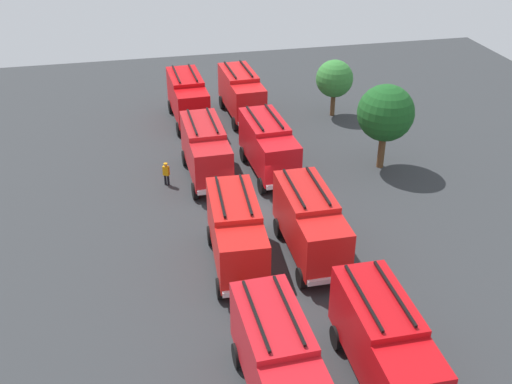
{
  "coord_description": "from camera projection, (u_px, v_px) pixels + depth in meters",
  "views": [
    {
      "loc": [
        31.96,
        -7.1,
        20.14
      ],
      "look_at": [
        0.0,
        0.0,
        1.4
      ],
      "focal_mm": 42.74,
      "sensor_mm": 36.0,
      "label": 1
    }
  ],
  "objects": [
    {
      "name": "fire_truck_6",
      "position": [
        310.0,
        222.0,
        33.3
      ],
      "size": [
        7.21,
        2.77,
        3.88
      ],
      "rotation": [
        0.0,
        0.0,
        -0.0
      ],
      "color": "red",
      "rests_on": "ground"
    },
    {
      "name": "fire_truck_7",
      "position": [
        384.0,
        342.0,
        25.32
      ],
      "size": [
        7.22,
        2.8,
        3.88
      ],
      "rotation": [
        0.0,
        0.0,
        -0.01
      ],
      "color": "red",
      "rests_on": "ground"
    },
    {
      "name": "ground_plane",
      "position": [
        256.0,
        211.0,
        38.42
      ],
      "size": [
        66.81,
        66.81,
        0.0
      ],
      "primitive_type": "plane",
      "color": "#2D3033"
    },
    {
      "name": "fire_truck_1",
      "position": [
        206.0,
        150.0,
        41.24
      ],
      "size": [
        7.24,
        2.85,
        3.88
      ],
      "rotation": [
        0.0,
        0.0,
        0.02
      ],
      "color": "red",
      "rests_on": "ground"
    },
    {
      "name": "fire_truck_0",
      "position": [
        188.0,
        97.0,
        49.83
      ],
      "size": [
        7.29,
        2.97,
        3.88
      ],
      "rotation": [
        0.0,
        0.0,
        0.04
      ],
      "color": "red",
      "rests_on": "ground"
    },
    {
      "name": "traffic_cone_0",
      "position": [
        289.0,
        131.0,
        48.42
      ],
      "size": [
        0.44,
        0.44,
        0.63
      ],
      "primitive_type": "cone",
      "color": "#F2600C",
      "rests_on": "ground"
    },
    {
      "name": "fire_truck_3",
      "position": [
        279.0,
        360.0,
        24.4
      ],
      "size": [
        7.27,
        2.93,
        3.88
      ],
      "rotation": [
        0.0,
        0.0,
        0.03
      ],
      "color": "red",
      "rests_on": "ground"
    },
    {
      "name": "firefighter_0",
      "position": [
        247.0,
        303.0,
        29.41
      ],
      "size": [
        0.27,
        0.44,
        1.6
      ],
      "rotation": [
        0.0,
        0.0,
        6.21
      ],
      "color": "black",
      "rests_on": "ground"
    },
    {
      "name": "firefighter_1",
      "position": [
        166.0,
        173.0,
        40.95
      ],
      "size": [
        0.4,
        0.48,
        1.63
      ],
      "rotation": [
        0.0,
        0.0,
        2.68
      ],
      "color": "black",
      "rests_on": "ground"
    },
    {
      "name": "tree_1",
      "position": [
        386.0,
        113.0,
        41.71
      ],
      "size": [
        3.94,
        3.94,
        6.11
      ],
      "color": "brown",
      "rests_on": "ground"
    },
    {
      "name": "fire_truck_2",
      "position": [
        236.0,
        232.0,
        32.51
      ],
      "size": [
        7.33,
        3.08,
        3.88
      ],
      "rotation": [
        0.0,
        0.0,
        -0.06
      ],
      "color": "red",
      "rests_on": "ground"
    },
    {
      "name": "fire_truck_4",
      "position": [
        241.0,
        92.0,
        50.74
      ],
      "size": [
        7.3,
        3.01,
        3.88
      ],
      "rotation": [
        0.0,
        0.0,
        0.04
      ],
      "color": "red",
      "rests_on": "ground"
    },
    {
      "name": "tree_0",
      "position": [
        334.0,
        79.0,
        50.43
      ],
      "size": [
        3.1,
        3.1,
        4.8
      ],
      "color": "brown",
      "rests_on": "ground"
    },
    {
      "name": "fire_truck_5",
      "position": [
        268.0,
        145.0,
        41.83
      ],
      "size": [
        7.31,
        3.04,
        3.88
      ],
      "rotation": [
        0.0,
        0.0,
        0.05
      ],
      "color": "red",
      "rests_on": "ground"
    }
  ]
}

